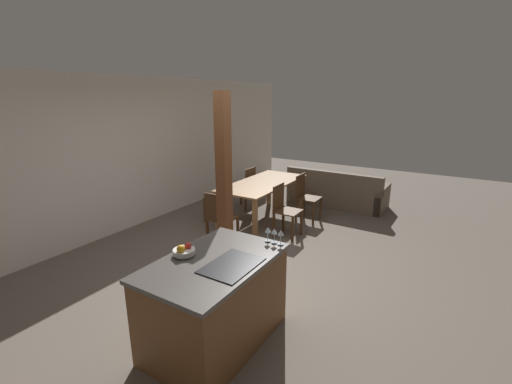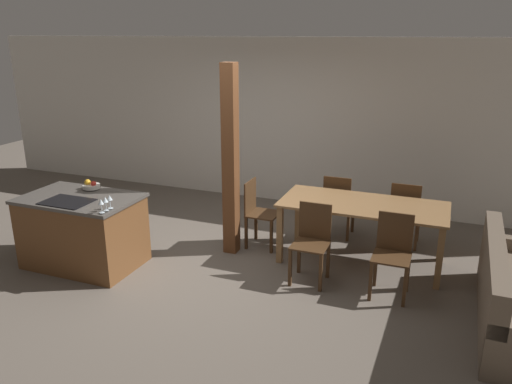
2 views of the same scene
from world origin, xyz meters
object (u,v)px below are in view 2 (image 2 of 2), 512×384
at_px(dining_chair_far_left, 338,204).
at_px(timber_post, 231,162).
at_px(dining_chair_near_left, 312,241).
at_px(dining_chair_far_right, 405,212).
at_px(fruit_bowl, 91,185).
at_px(wine_glass_middle, 105,200).
at_px(dining_chair_head_end, 258,212).
at_px(wine_glass_near, 101,203).
at_px(dining_chair_near_right, 392,253).
at_px(kitchen_island, 83,231).
at_px(wine_glass_far, 110,198).
at_px(dining_table, 363,211).

xyz_separation_m(dining_chair_far_left, timber_post, (-1.18, -0.99, 0.73)).
distance_m(dining_chair_near_left, dining_chair_far_right, 1.64).
xyz_separation_m(fruit_bowl, dining_chair_far_left, (2.79, 1.70, -0.45)).
xyz_separation_m(wine_glass_middle, dining_chair_head_end, (1.18, 1.62, -0.53)).
height_order(wine_glass_near, timber_post, timber_post).
bearing_deg(fruit_bowl, dining_chair_near_right, 5.02).
xyz_separation_m(wine_glass_middle, dining_chair_near_left, (2.10, 0.93, -0.53)).
relative_size(kitchen_island, wine_glass_far, 8.96).
relative_size(dining_table, dining_chair_head_end, 2.21).
bearing_deg(wine_glass_far, wine_glass_near, -90.00).
xyz_separation_m(dining_table, dining_chair_near_right, (0.45, -0.69, -0.19)).
relative_size(dining_chair_near_left, dining_chair_near_right, 1.00).
relative_size(fruit_bowl, dining_chair_head_end, 0.24).
bearing_deg(wine_glass_far, dining_chair_far_right, 36.63).
xyz_separation_m(wine_glass_near, dining_chair_near_left, (2.10, 1.01, -0.53)).
distance_m(dining_chair_near_right, dining_chair_far_left, 1.64).
bearing_deg(dining_chair_far_right, dining_chair_far_left, 0.00).
distance_m(wine_glass_far, dining_chair_near_left, 2.33).
bearing_deg(timber_post, dining_chair_far_right, 25.40).
xyz_separation_m(dining_table, dining_chair_far_right, (0.45, 0.69, -0.19)).
distance_m(kitchen_island, dining_chair_far_left, 3.38).
bearing_deg(timber_post, fruit_bowl, -156.24).
relative_size(kitchen_island, wine_glass_middle, 8.96).
relative_size(wine_glass_middle, dining_chair_head_end, 0.17).
height_order(dining_chair_near_left, timber_post, timber_post).
relative_size(wine_glass_far, dining_table, 0.08).
xyz_separation_m(dining_chair_head_end, timber_post, (-0.26, -0.30, 0.73)).
height_order(fruit_bowl, dining_chair_far_left, fruit_bowl).
bearing_deg(wine_glass_near, timber_post, 56.67).
bearing_deg(dining_chair_head_end, wine_glass_middle, 144.00).
bearing_deg(fruit_bowl, dining_table, 17.32).
distance_m(dining_chair_near_right, dining_chair_head_end, 1.95).
relative_size(kitchen_island, dining_chair_head_end, 1.54).
bearing_deg(dining_chair_head_end, wine_glass_near, 145.24).
relative_size(fruit_bowl, dining_chair_far_right, 0.24).
xyz_separation_m(wine_glass_near, dining_chair_near_right, (3.00, 1.01, -0.53)).
xyz_separation_m(kitchen_island, dining_chair_head_end, (1.80, 1.32, 0.04)).
xyz_separation_m(wine_glass_far, dining_chair_near_left, (2.10, 0.86, -0.53)).
distance_m(dining_chair_near_left, timber_post, 1.44).
bearing_deg(fruit_bowl, dining_chair_far_left, 31.31).
xyz_separation_m(fruit_bowl, wine_glass_near, (0.69, -0.68, 0.08)).
relative_size(kitchen_island, dining_chair_far_right, 1.54).
bearing_deg(wine_glass_far, dining_table, 31.20).
bearing_deg(dining_table, timber_post, -169.50).
xyz_separation_m(kitchen_island, dining_chair_near_left, (2.72, 0.63, 0.04)).
relative_size(kitchen_island, wine_glass_near, 8.96).
xyz_separation_m(dining_chair_near_left, dining_chair_near_right, (0.90, 0.00, 0.00)).
height_order(dining_chair_near_left, dining_chair_head_end, same).
bearing_deg(kitchen_island, dining_table, 22.56).
relative_size(wine_glass_near, dining_table, 0.08).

